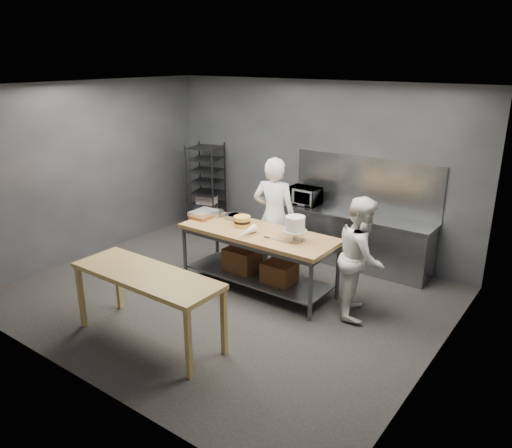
{
  "coord_description": "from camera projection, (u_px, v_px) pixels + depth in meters",
  "views": [
    {
      "loc": [
        4.29,
        -5.13,
        3.39
      ],
      "look_at": [
        0.23,
        0.43,
        1.05
      ],
      "focal_mm": 35.0,
      "sensor_mm": 36.0,
      "label": 1
    }
  ],
  "objects": [
    {
      "name": "offset_spatula",
      "position": [
        272.0,
        239.0,
        7.05
      ],
      "size": [
        0.36,
        0.02,
        0.02
      ],
      "color": "slate",
      "rests_on": "work_table"
    },
    {
      "name": "cake_pans",
      "position": [
        226.0,
        215.0,
        7.97
      ],
      "size": [
        0.7,
        0.33,
        0.07
      ],
      "color": "gray",
      "rests_on": "work_table"
    },
    {
      "name": "microwave",
      "position": [
        304.0,
        196.0,
        8.73
      ],
      "size": [
        0.54,
        0.37,
        0.3
      ],
      "primitive_type": "imported",
      "color": "black",
      "rests_on": "back_counter"
    },
    {
      "name": "chef_behind",
      "position": [
        274.0,
        217.0,
        7.9
      ],
      "size": [
        0.79,
        0.61,
        1.92
      ],
      "primitive_type": "imported",
      "rotation": [
        0.0,
        0.0,
        3.39
      ],
      "color": "white",
      "rests_on": "ground"
    },
    {
      "name": "work_table",
      "position": [
        258.0,
        253.0,
        7.47
      ],
      "size": [
        2.4,
        0.9,
        0.92
      ],
      "color": "brown",
      "rests_on": "ground"
    },
    {
      "name": "back_wall",
      "position": [
        314.0,
        167.0,
        8.83
      ],
      "size": [
        6.0,
        0.04,
        3.0
      ],
      "primitive_type": "cube",
      "color": "#4C4F54",
      "rests_on": "ground"
    },
    {
      "name": "speed_rack",
      "position": [
        206.0,
        188.0,
        9.98
      ],
      "size": [
        0.76,
        0.79,
        1.75
      ],
      "color": "black",
      "rests_on": "ground"
    },
    {
      "name": "frosted_cake_stand",
      "position": [
        295.0,
        225.0,
        6.9
      ],
      "size": [
        0.34,
        0.34,
        0.36
      ],
      "color": "#B9AE94",
      "rests_on": "work_table"
    },
    {
      "name": "ground",
      "position": [
        226.0,
        295.0,
        7.4
      ],
      "size": [
        6.0,
        6.0,
        0.0
      ],
      "primitive_type": "plane",
      "color": "black",
      "rests_on": "ground"
    },
    {
      "name": "near_counter",
      "position": [
        147.0,
        280.0,
        6.02
      ],
      "size": [
        2.0,
        0.7,
        0.9
      ],
      "color": "olive",
      "rests_on": "ground"
    },
    {
      "name": "chef_right",
      "position": [
        361.0,
        257.0,
        6.66
      ],
      "size": [
        0.88,
        0.98,
        1.66
      ],
      "primitive_type": "imported",
      "rotation": [
        0.0,
        0.0,
        1.94
      ],
      "color": "silver",
      "rests_on": "ground"
    },
    {
      "name": "piping_bag",
      "position": [
        247.0,
        232.0,
        7.16
      ],
      "size": [
        0.14,
        0.38,
        0.12
      ],
      "primitive_type": "cone",
      "rotation": [
        1.57,
        0.0,
        0.04
      ],
      "color": "silver",
      "rests_on": "work_table"
    },
    {
      "name": "splashback_panel",
      "position": [
        366.0,
        184.0,
        8.31
      ],
      "size": [
        2.6,
        0.02,
        0.9
      ],
      "primitive_type": "cube",
      "color": "slate",
      "rests_on": "back_counter"
    },
    {
      "name": "pastry_clamshells",
      "position": [
        203.0,
        214.0,
        7.97
      ],
      "size": [
        0.31,
        0.41,
        0.11
      ],
      "color": "#A66021",
      "rests_on": "work_table"
    },
    {
      "name": "layer_cake",
      "position": [
        242.0,
        221.0,
        7.55
      ],
      "size": [
        0.25,
        0.25,
        0.16
      ],
      "color": "gold",
      "rests_on": "work_table"
    },
    {
      "name": "back_counter",
      "position": [
        354.0,
        239.0,
        8.37
      ],
      "size": [
        2.6,
        0.6,
        0.9
      ],
      "color": "slate",
      "rests_on": "ground"
    }
  ]
}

